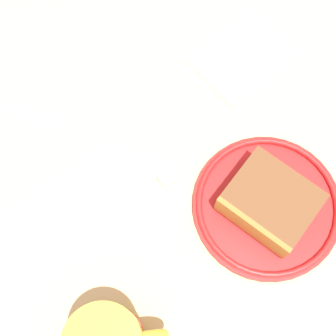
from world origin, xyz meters
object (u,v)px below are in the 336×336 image
Objects in this scene: cake_slice at (270,202)px; teaspoon at (34,114)px; folded_napkin at (242,55)px; sugar_cube at (166,180)px; small_plate at (267,206)px.

cake_slice is 32.32cm from teaspoon.
sugar_cube reaches higher than folded_napkin.
sugar_cube is at bearing 22.25° from folded_napkin.
sugar_cube reaches higher than teaspoon.
teaspoon is 0.86× the size of folded_napkin.
sugar_cube is at bearing -54.39° from cake_slice.
small_plate is at bearing 57.19° from folded_napkin.
small_plate reaches higher than sugar_cube.
folded_napkin is (-27.25, 10.10, -0.05)cm from teaspoon.
cake_slice is at bearing 14.18° from small_plate.
small_plate is 32.25cm from teaspoon.
small_plate reaches higher than folded_napkin.
folded_napkin is 7.92× the size of sugar_cube.
cake_slice reaches higher than teaspoon.
teaspoon is at bearing -61.61° from cake_slice.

